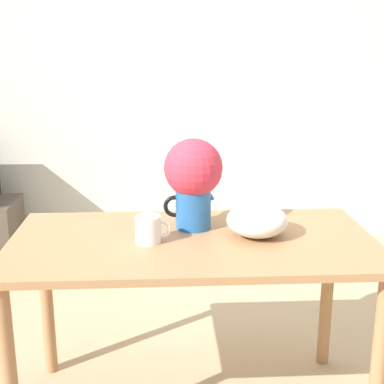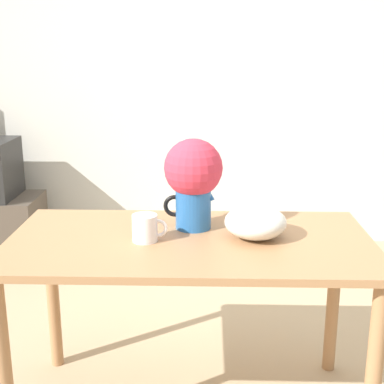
# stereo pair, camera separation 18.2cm
# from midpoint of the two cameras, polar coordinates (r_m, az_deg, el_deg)

# --- Properties ---
(wall_back) EXTENTS (8.00, 0.05, 2.60)m
(wall_back) POSITION_cam_midpoint_polar(r_m,az_deg,el_deg) (4.22, 3.45, 11.82)
(wall_back) COLOR silver
(wall_back) RESTS_ON ground_plane
(table) EXTENTS (1.48, 0.77, 0.80)m
(table) POSITION_cam_midpoint_polar(r_m,az_deg,el_deg) (2.21, 2.13, -7.76)
(table) COLOR #A3754C
(table) RESTS_ON ground_plane
(flower_vase) EXTENTS (0.25, 0.25, 0.39)m
(flower_vase) POSITION_cam_midpoint_polar(r_m,az_deg,el_deg) (2.24, 2.47, 1.56)
(flower_vase) COLOR #235B9E
(flower_vase) RESTS_ON table
(coffee_mug) EXTENTS (0.14, 0.10, 0.11)m
(coffee_mug) POSITION_cam_midpoint_polar(r_m,az_deg,el_deg) (2.13, -2.52, -3.89)
(coffee_mug) COLOR white
(coffee_mug) RESTS_ON table
(white_bowl) EXTENTS (0.25, 0.25, 0.13)m
(white_bowl) POSITION_cam_midpoint_polar(r_m,az_deg,el_deg) (2.19, 9.17, -3.23)
(white_bowl) COLOR silver
(white_bowl) RESTS_ON table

